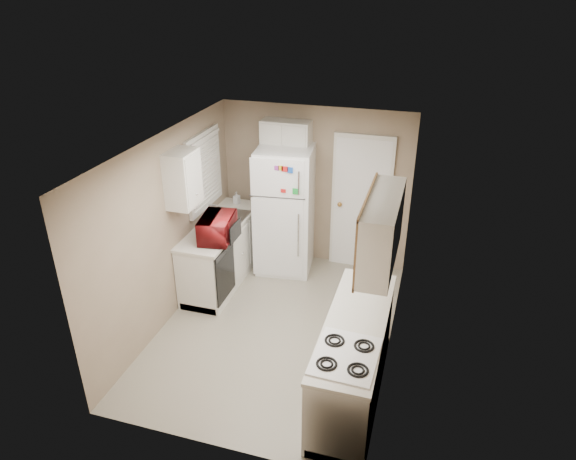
# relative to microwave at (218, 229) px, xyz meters

# --- Properties ---
(floor) EXTENTS (3.80, 3.80, 0.00)m
(floor) POSITION_rel_microwave_xyz_m (0.95, -0.46, -1.05)
(floor) COLOR #ADA491
(floor) RESTS_ON ground
(ceiling) EXTENTS (3.80, 3.80, 0.00)m
(ceiling) POSITION_rel_microwave_xyz_m (0.95, -0.46, 1.35)
(ceiling) COLOR white
(ceiling) RESTS_ON floor
(wall_left) EXTENTS (3.80, 3.80, 0.00)m
(wall_left) POSITION_rel_microwave_xyz_m (-0.45, -0.46, 0.15)
(wall_left) COLOR gray
(wall_left) RESTS_ON floor
(wall_right) EXTENTS (3.80, 3.80, 0.00)m
(wall_right) POSITION_rel_microwave_xyz_m (2.35, -0.46, 0.15)
(wall_right) COLOR gray
(wall_right) RESTS_ON floor
(wall_back) EXTENTS (2.80, 2.80, 0.00)m
(wall_back) POSITION_rel_microwave_xyz_m (0.95, 1.44, 0.15)
(wall_back) COLOR gray
(wall_back) RESTS_ON floor
(wall_front) EXTENTS (2.80, 2.80, 0.00)m
(wall_front) POSITION_rel_microwave_xyz_m (0.95, -2.36, 0.15)
(wall_front) COLOR gray
(wall_front) RESTS_ON floor
(left_counter) EXTENTS (0.60, 1.80, 0.90)m
(left_counter) POSITION_rel_microwave_xyz_m (-0.15, 0.44, -0.60)
(left_counter) COLOR silver
(left_counter) RESTS_ON floor
(dishwasher) EXTENTS (0.03, 0.58, 0.72)m
(dishwasher) POSITION_rel_microwave_xyz_m (0.14, -0.16, -0.56)
(dishwasher) COLOR black
(dishwasher) RESTS_ON floor
(sink) EXTENTS (0.54, 0.74, 0.16)m
(sink) POSITION_rel_microwave_xyz_m (-0.15, 0.59, -0.19)
(sink) COLOR gray
(sink) RESTS_ON left_counter
(microwave) EXTENTS (0.63, 0.41, 0.39)m
(microwave) POSITION_rel_microwave_xyz_m (0.00, 0.00, 0.00)
(microwave) COLOR maroon
(microwave) RESTS_ON left_counter
(soap_bottle) EXTENTS (0.10, 0.10, 0.18)m
(soap_bottle) POSITION_rel_microwave_xyz_m (-0.20, 1.17, -0.05)
(soap_bottle) COLOR beige
(soap_bottle) RESTS_ON left_counter
(window_blinds) EXTENTS (0.10, 0.98, 1.08)m
(window_blinds) POSITION_rel_microwave_xyz_m (-0.41, 0.59, 0.55)
(window_blinds) COLOR silver
(window_blinds) RESTS_ON wall_left
(upper_cabinet_left) EXTENTS (0.30, 0.45, 0.70)m
(upper_cabinet_left) POSITION_rel_microwave_xyz_m (-0.30, -0.24, 0.75)
(upper_cabinet_left) COLOR silver
(upper_cabinet_left) RESTS_ON wall_left
(refrigerator) EXTENTS (0.86, 0.84, 1.88)m
(refrigerator) POSITION_rel_microwave_xyz_m (0.61, 1.05, -0.11)
(refrigerator) COLOR white
(refrigerator) RESTS_ON floor
(cabinet_over_fridge) EXTENTS (0.70, 0.30, 0.40)m
(cabinet_over_fridge) POSITION_rel_microwave_xyz_m (0.55, 1.29, 0.95)
(cabinet_over_fridge) COLOR silver
(cabinet_over_fridge) RESTS_ON wall_back
(interior_door) EXTENTS (0.86, 0.06, 2.08)m
(interior_door) POSITION_rel_microwave_xyz_m (1.65, 1.40, -0.03)
(interior_door) COLOR white
(interior_door) RESTS_ON floor
(right_counter) EXTENTS (0.60, 2.00, 0.90)m
(right_counter) POSITION_rel_microwave_xyz_m (2.05, -1.26, -0.60)
(right_counter) COLOR silver
(right_counter) RESTS_ON floor
(stove) EXTENTS (0.60, 0.72, 0.85)m
(stove) POSITION_rel_microwave_xyz_m (2.05, -1.81, -0.62)
(stove) COLOR white
(stove) RESTS_ON floor
(upper_cabinet_right) EXTENTS (0.30, 1.20, 0.70)m
(upper_cabinet_right) POSITION_rel_microwave_xyz_m (2.20, -0.96, 0.75)
(upper_cabinet_right) COLOR silver
(upper_cabinet_right) RESTS_ON wall_right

